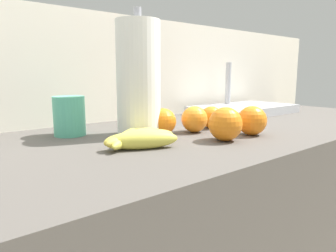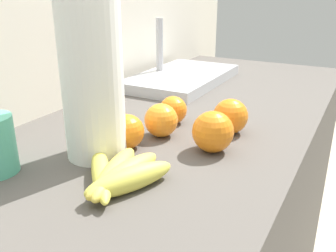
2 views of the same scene
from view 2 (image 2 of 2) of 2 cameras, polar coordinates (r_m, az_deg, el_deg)
wall_back at (r=1.23m, az=-13.29°, el=-9.22°), size 2.08×0.06×1.30m
banana_bunch at (r=0.63m, az=-7.59°, el=-7.40°), size 0.19×0.19×0.04m
orange_far_right at (r=0.84m, az=9.52°, el=1.48°), size 0.08×0.08×0.08m
orange_back_right at (r=0.89m, az=0.86°, el=2.46°), size 0.07×0.07×0.07m
orange_center at (r=0.81m, az=-1.06°, el=0.89°), size 0.07×0.07×0.07m
orange_front at (r=0.74m, az=6.87°, el=-0.87°), size 0.08×0.08×0.08m
orange_back_left at (r=0.76m, az=-6.32°, el=-0.84°), size 0.07×0.07×0.07m
paper_towel_roll at (r=0.70m, az=-11.49°, el=6.80°), size 0.11×0.11×0.33m
sink_basin at (r=1.28m, az=2.09°, el=7.52°), size 0.44×0.25×0.21m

